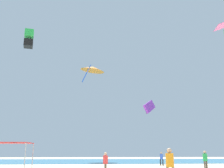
% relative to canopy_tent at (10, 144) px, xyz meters
% --- Properties ---
extents(ocean_strip, '(110.00, 21.53, 0.03)m').
position_rel_canopy_tent_xyz_m(ocean_strip, '(7.64, 23.31, -2.27)').
color(ocean_strip, teal).
rests_on(ocean_strip, ground).
extents(canopy_tent, '(3.36, 2.85, 2.41)m').
position_rel_canopy_tent_xyz_m(canopy_tent, '(0.00, 0.00, 0.00)').
color(canopy_tent, '#B2B2B7').
rests_on(canopy_tent, ground).
extents(person_leftmost, '(0.38, 0.42, 1.61)m').
position_rel_canopy_tent_xyz_m(person_leftmost, '(7.99, -2.25, -1.35)').
color(person_leftmost, brown).
rests_on(person_leftmost, ground).
extents(person_central, '(0.41, 0.38, 1.58)m').
position_rel_canopy_tent_xyz_m(person_central, '(15.43, 8.85, -1.36)').
color(person_central, black).
rests_on(person_central, ground).
extents(person_rightmost, '(0.44, 0.44, 1.87)m').
position_rel_canopy_tent_xyz_m(person_rightmost, '(11.26, -8.33, -1.19)').
color(person_rightmost, slate).
rests_on(person_rightmost, ground).
extents(person_far_shore, '(0.41, 0.41, 1.73)m').
position_rel_canopy_tent_xyz_m(person_far_shore, '(17.44, 0.98, -1.28)').
color(person_far_shore, brown).
rests_on(person_far_shore, ground).
extents(kite_diamond_pink, '(1.95, 2.03, 2.74)m').
position_rel_canopy_tent_xyz_m(kite_diamond_pink, '(21.17, 1.69, 12.74)').
color(kite_diamond_pink, pink).
extents(kite_box_green, '(1.25, 1.30, 2.29)m').
position_rel_canopy_tent_xyz_m(kite_box_green, '(-1.14, 7.07, 12.91)').
color(kite_box_green, green).
extents(kite_delta_orange, '(6.10, 6.08, 3.60)m').
position_rel_canopy_tent_xyz_m(kite_delta_orange, '(6.85, 21.51, 13.90)').
color(kite_delta_orange, orange).
extents(kite_parafoil_purple, '(2.67, 3.76, 2.65)m').
position_rel_canopy_tent_xyz_m(kite_parafoil_purple, '(15.36, 13.95, 5.75)').
color(kite_parafoil_purple, purple).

